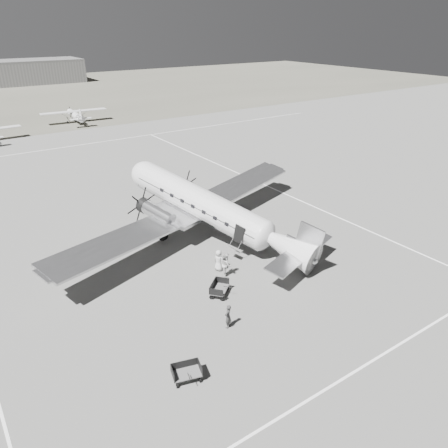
% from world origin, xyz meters
% --- Properties ---
extents(ground, '(260.00, 260.00, 0.00)m').
position_xyz_m(ground, '(0.00, 0.00, 0.00)').
color(ground, slate).
rests_on(ground, ground).
extents(taxi_line_near, '(60.00, 0.15, 0.01)m').
position_xyz_m(taxi_line_near, '(0.00, -14.00, 0.01)').
color(taxi_line_near, white).
rests_on(taxi_line_near, ground).
extents(taxi_line_right, '(0.15, 80.00, 0.01)m').
position_xyz_m(taxi_line_right, '(12.00, 0.00, 0.01)').
color(taxi_line_right, white).
rests_on(taxi_line_right, ground).
extents(taxi_line_horizon, '(90.00, 0.15, 0.01)m').
position_xyz_m(taxi_line_horizon, '(0.00, 40.00, 0.01)').
color(taxi_line_horizon, white).
rests_on(taxi_line_horizon, ground).
extents(grass_infield, '(260.00, 90.00, 0.01)m').
position_xyz_m(grass_infield, '(0.00, 95.00, 0.00)').
color(grass_infield, '#5D5A4E').
rests_on(grass_infield, ground).
extents(hangar_main, '(42.00, 14.00, 6.60)m').
position_xyz_m(hangar_main, '(5.00, 120.00, 3.30)').
color(hangar_main, slate).
rests_on(hangar_main, ground).
extents(dc3_airliner, '(32.70, 27.32, 5.33)m').
position_xyz_m(dc3_airliner, '(-0.31, 3.02, 2.66)').
color(dc3_airliner, '#B3B4B6').
rests_on(dc3_airliner, ground).
extents(light_plane_right, '(12.11, 10.07, 2.40)m').
position_xyz_m(light_plane_right, '(4.81, 55.82, 1.20)').
color(light_plane_right, silver).
rests_on(light_plane_right, ground).
extents(baggage_cart_near, '(1.99, 1.93, 0.92)m').
position_xyz_m(baggage_cart_near, '(-4.22, -4.17, 0.46)').
color(baggage_cart_near, '#565656').
rests_on(baggage_cart_near, ground).
extents(baggage_cart_far, '(1.79, 1.47, 0.88)m').
position_xyz_m(baggage_cart_far, '(-9.82, -9.55, 0.44)').
color(baggage_cart_far, '#565656').
rests_on(baggage_cart_far, ground).
extents(ground_crew, '(0.67, 0.61, 1.53)m').
position_xyz_m(ground_crew, '(-5.68, -7.26, 0.77)').
color(ground_crew, '#313131').
rests_on(ground_crew, ground).
extents(ramp_agent, '(1.03, 1.10, 1.80)m').
position_xyz_m(ramp_agent, '(-2.43, -2.39, 0.90)').
color(ramp_agent, silver).
rests_on(ramp_agent, ground).
extents(passenger, '(0.77, 0.93, 1.63)m').
position_xyz_m(passenger, '(-2.48, -1.47, 0.81)').
color(passenger, silver).
rests_on(passenger, ground).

